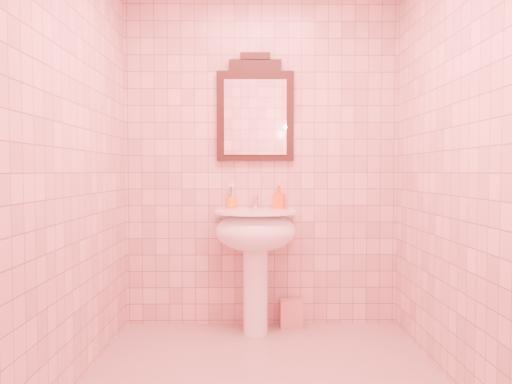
{
  "coord_description": "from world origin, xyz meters",
  "views": [
    {
      "loc": [
        -0.08,
        -2.56,
        1.14
      ],
      "look_at": [
        -0.05,
        0.55,
        1.01
      ],
      "focal_mm": 35.0,
      "sensor_mm": 36.0,
      "label": 1
    }
  ],
  "objects_px": {
    "mirror": "(255,111)",
    "pedestal_sink": "(256,240)",
    "towel": "(291,314)",
    "soap_dispenser": "(279,197)",
    "toothbrush_cup": "(231,203)"
  },
  "relations": [
    {
      "from": "soap_dispenser",
      "to": "pedestal_sink",
      "type": "bearing_deg",
      "value": -117.68
    },
    {
      "from": "mirror",
      "to": "pedestal_sink",
      "type": "bearing_deg",
      "value": -90.0
    },
    {
      "from": "towel",
      "to": "pedestal_sink",
      "type": "bearing_deg",
      "value": -150.3
    },
    {
      "from": "pedestal_sink",
      "to": "towel",
      "type": "relative_size",
      "value": 4.32
    },
    {
      "from": "pedestal_sink",
      "to": "towel",
      "type": "height_order",
      "value": "pedestal_sink"
    },
    {
      "from": "pedestal_sink",
      "to": "soap_dispenser",
      "type": "distance_m",
      "value": 0.37
    },
    {
      "from": "mirror",
      "to": "towel",
      "type": "bearing_deg",
      "value": -11.33
    },
    {
      "from": "toothbrush_cup",
      "to": "soap_dispenser",
      "type": "relative_size",
      "value": 0.96
    },
    {
      "from": "soap_dispenser",
      "to": "mirror",
      "type": "bearing_deg",
      "value": -174.62
    },
    {
      "from": "pedestal_sink",
      "to": "toothbrush_cup",
      "type": "distance_m",
      "value": 0.34
    },
    {
      "from": "mirror",
      "to": "towel",
      "type": "xyz_separation_m",
      "value": [
        0.26,
        -0.05,
        -1.47
      ]
    },
    {
      "from": "pedestal_sink",
      "to": "mirror",
      "type": "height_order",
      "value": "mirror"
    },
    {
      "from": "pedestal_sink",
      "to": "soap_dispenser",
      "type": "height_order",
      "value": "soap_dispenser"
    },
    {
      "from": "pedestal_sink",
      "to": "towel",
      "type": "bearing_deg",
      "value": 29.7
    },
    {
      "from": "towel",
      "to": "mirror",
      "type": "bearing_deg",
      "value": 168.67
    }
  ]
}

